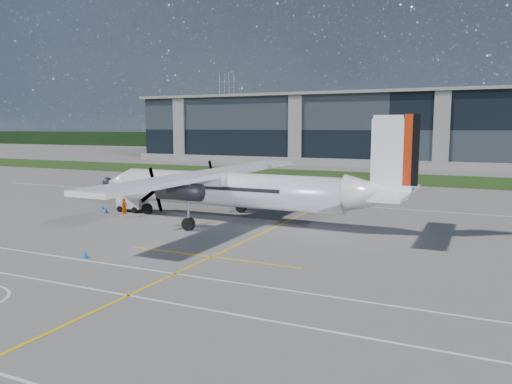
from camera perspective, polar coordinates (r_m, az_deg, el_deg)
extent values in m
plane|color=#5E5B59|center=(75.32, 10.67, 1.11)|extent=(400.00, 400.00, 0.00)
cube|color=#1A370F|center=(83.05, 12.05, 1.67)|extent=(400.00, 18.00, 0.04)
cube|color=black|center=(114.06, 15.82, 6.85)|extent=(120.00, 20.00, 15.00)
cube|color=black|center=(173.61, 19.01, 5.35)|extent=(400.00, 6.00, 6.00)
cube|color=yellow|center=(46.02, 4.93, -2.77)|extent=(0.20, 70.00, 0.01)
cube|color=white|center=(27.45, -19.30, -10.23)|extent=(90.00, 0.15, 0.01)
imported|color=#F25907|center=(46.67, -14.82, -1.61)|extent=(0.67, 0.87, 2.00)
cone|color=blue|center=(33.20, -18.93, -6.72)|extent=(0.36, 0.36, 0.50)
cone|color=blue|center=(52.27, -17.15, -1.57)|extent=(0.36, 0.36, 0.50)
cone|color=blue|center=(57.32, 2.41, -0.47)|extent=(0.36, 0.36, 0.50)
cone|color=blue|center=(49.57, -16.76, -2.03)|extent=(0.36, 0.36, 0.50)
cone|color=blue|center=(51.44, -13.94, -1.60)|extent=(0.36, 0.36, 0.50)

